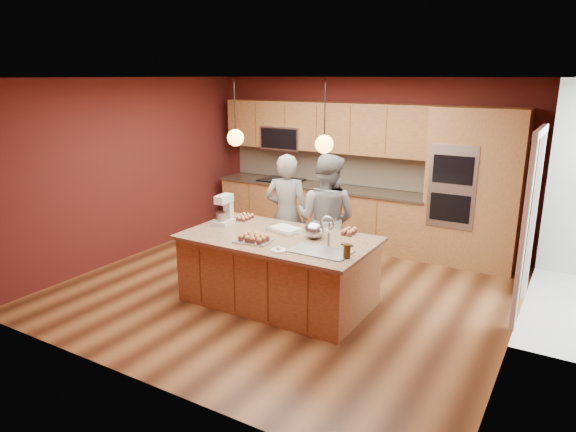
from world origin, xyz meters
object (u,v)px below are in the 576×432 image
Objects in this scene: person_right at (326,219)px; stand_mixer at (224,212)px; island at (279,269)px; mixing_bowl at (314,230)px; person_left at (287,215)px.

stand_mixer is (-1.08, -0.80, 0.14)m from person_right.
island is at bearing -10.01° from stand_mixer.
mixing_bowl is at bearing 102.98° from person_right.
person_right is at bearing 78.60° from island.
mixing_bowl is (0.82, -0.73, 0.10)m from person_left.
island reaches higher than mixing_bowl.
person_right reaches higher than island.
stand_mixer is at bearing 173.66° from island.
island is 1.02m from person_right.
mixing_bowl is (0.20, -0.73, 0.07)m from person_right.
island is 0.66m from mixing_bowl.
person_left is 0.61m from person_right.
stand_mixer is 1.57× the size of mixing_bowl.
mixing_bowl is at bearing 122.75° from person_left.
person_right is (0.18, 0.90, 0.44)m from island.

